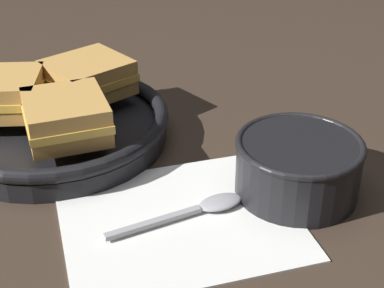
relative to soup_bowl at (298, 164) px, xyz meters
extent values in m
plane|color=#382B21|center=(-0.12, 0.04, -0.04)|extent=(4.00, 4.00, 0.00)
cube|color=white|center=(-0.14, 0.00, -0.04)|extent=(0.26, 0.23, 0.00)
cylinder|color=black|center=(0.00, 0.00, -0.01)|extent=(0.14, 0.14, 0.06)
cylinder|color=#C14C19|center=(0.00, 0.00, 0.01)|extent=(0.12, 0.12, 0.01)
torus|color=black|center=(0.00, 0.00, 0.02)|extent=(0.14, 0.14, 0.01)
cube|color=#9E9EA3|center=(-0.17, 0.00, -0.03)|extent=(0.11, 0.01, 0.01)
ellipsoid|color=#9E9EA3|center=(-0.09, 0.01, -0.03)|extent=(0.05, 0.03, 0.01)
cylinder|color=black|center=(-0.22, 0.22, -0.03)|extent=(0.28, 0.28, 0.02)
torus|color=black|center=(-0.22, 0.22, 0.00)|extent=(0.29, 0.29, 0.02)
cube|color=#C18E47|center=(-0.28, 0.25, 0.01)|extent=(0.12, 0.12, 0.02)
cube|color=gold|center=(-0.28, 0.25, 0.03)|extent=(0.13, 0.12, 0.01)
cube|color=#C18E47|center=(-0.22, 0.16, 0.01)|extent=(0.10, 0.10, 0.02)
cube|color=gold|center=(-0.22, 0.16, 0.03)|extent=(0.10, 0.11, 0.01)
cube|color=#C18E47|center=(-0.22, 0.16, 0.04)|extent=(0.10, 0.10, 0.02)
cube|color=#C18E47|center=(-0.17, 0.26, 0.01)|extent=(0.12, 0.12, 0.02)
cube|color=gold|center=(-0.17, 0.26, 0.03)|extent=(0.12, 0.12, 0.01)
cube|color=#C18E47|center=(-0.17, 0.26, 0.04)|extent=(0.12, 0.12, 0.02)
camera|label=1|loc=(-0.32, -0.45, 0.34)|focal=55.00mm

